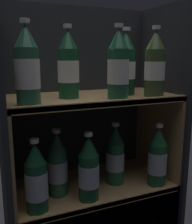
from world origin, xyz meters
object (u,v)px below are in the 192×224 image
object	(u,v)px
bottle_upper_back_0	(68,66)
bottle_lower_back_0	(57,166)
bottle_lower_front_2	(157,158)
bottle_upper_front_0	(27,68)
bottle_upper_front_2	(155,66)
bottle_upper_front_1	(118,66)
bottle_upper_back_1	(126,65)
bottle_lower_front_1	(89,170)
bottle_lower_front_0	(36,180)
bottle_lower_back_1	(115,156)

from	to	relation	value
bottle_upper_back_0	bottle_lower_back_0	size ratio (longest dim) A/B	1.00
bottle_lower_front_2	bottle_upper_front_0	bearing A→B (deg)	180.00
bottle_upper_front_0	bottle_upper_front_2	distance (m)	0.49
bottle_upper_front_1	bottle_lower_back_0	size ratio (longest dim) A/B	1.00
bottle_upper_back_1	bottle_lower_front_1	xyz separation A→B (m)	(-0.20, -0.09, -0.39)
bottle_lower_front_2	bottle_lower_back_0	bearing A→B (deg)	168.08
bottle_lower_front_0	bottle_lower_back_1	bearing A→B (deg)	13.81
bottle_upper_front_1	bottle_upper_back_1	xyz separation A→B (m)	(0.08, 0.09, 0.00)
bottle_upper_front_1	bottle_upper_front_2	world-z (taller)	same
bottle_upper_back_1	bottle_lower_front_1	size ratio (longest dim) A/B	1.00
bottle_lower_back_0	bottle_lower_back_1	bearing A→B (deg)	0.00
bottle_lower_front_1	bottle_lower_back_1	xyz separation A→B (m)	(0.16, 0.09, 0.00)
bottle_upper_front_1	bottle_lower_front_2	xyz separation A→B (m)	(0.20, 0.00, -0.39)
bottle_upper_back_1	bottle_lower_front_2	size ratio (longest dim) A/B	1.00
bottle_upper_back_0	bottle_lower_front_1	size ratio (longest dim) A/B	1.00
bottle_lower_front_1	bottle_lower_front_2	size ratio (longest dim) A/B	1.00
bottle_upper_front_1	bottle_upper_back_0	world-z (taller)	same
bottle_upper_back_0	bottle_lower_front_0	xyz separation A→B (m)	(-0.15, -0.09, -0.39)
bottle_lower_back_1	bottle_upper_back_0	bearing A→B (deg)	180.00
bottle_upper_front_2	bottle_lower_front_1	xyz separation A→B (m)	(-0.28, 0.00, -0.39)
bottle_upper_front_1	bottle_lower_back_1	xyz separation A→B (m)	(0.04, 0.09, -0.39)
bottle_upper_back_0	bottle_upper_back_1	bearing A→B (deg)	0.00
bottle_upper_front_0	bottle_upper_front_2	xyz separation A→B (m)	(0.49, -0.00, 0.00)
bottle_upper_front_1	bottle_lower_front_0	bearing A→B (deg)	180.00
bottle_lower_front_2	bottle_lower_back_1	size ratio (longest dim) A/B	1.00
bottle_lower_front_2	bottle_lower_back_1	distance (m)	0.18
bottle_lower_front_1	bottle_lower_front_2	xyz separation A→B (m)	(0.32, 0.00, -0.00)
bottle_upper_front_1	bottle_upper_back_1	distance (m)	0.12
bottle_upper_front_2	bottle_upper_back_1	size ratio (longest dim) A/B	1.00
bottle_lower_front_1	bottle_lower_back_0	size ratio (longest dim) A/B	1.00
bottle_lower_front_0	bottle_lower_back_0	size ratio (longest dim) A/B	1.00
bottle_lower_back_0	bottle_lower_front_1	bearing A→B (deg)	-41.43
bottle_upper_back_0	bottle_lower_front_1	distance (m)	0.41
bottle_upper_front_2	bottle_lower_front_0	distance (m)	0.62
bottle_upper_front_1	bottle_lower_back_0	bearing A→B (deg)	158.14
bottle_lower_back_1	bottle_upper_front_2	bearing A→B (deg)	-35.54
bottle_upper_front_1	bottle_lower_front_2	world-z (taller)	bottle_upper_front_1
bottle_upper_front_0	bottle_lower_back_0	world-z (taller)	bottle_upper_front_0
bottle_lower_front_0	bottle_upper_back_1	bearing A→B (deg)	12.40
bottle_lower_back_0	bottle_upper_front_1	bearing A→B (deg)	-21.86
bottle_upper_front_1	bottle_upper_back_0	xyz separation A→B (m)	(-0.17, 0.09, 0.00)
bottle_upper_front_1	bottle_lower_front_1	bearing A→B (deg)	180.00
bottle_upper_front_2	bottle_lower_front_1	bearing A→B (deg)	180.00
bottle_lower_front_0	bottle_lower_front_1	xyz separation A→B (m)	(0.20, -0.00, 0.00)
bottle_upper_back_1	bottle_lower_back_0	xyz separation A→B (m)	(-0.30, -0.00, -0.39)
bottle_upper_front_2	bottle_lower_front_1	distance (m)	0.49
bottle_lower_front_1	bottle_lower_front_2	world-z (taller)	same
bottle_upper_front_2	bottle_upper_back_1	world-z (taller)	same
bottle_upper_front_2	bottle_lower_front_0	size ratio (longest dim) A/B	1.00
bottle_upper_front_1	bottle_lower_back_1	world-z (taller)	bottle_upper_front_1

